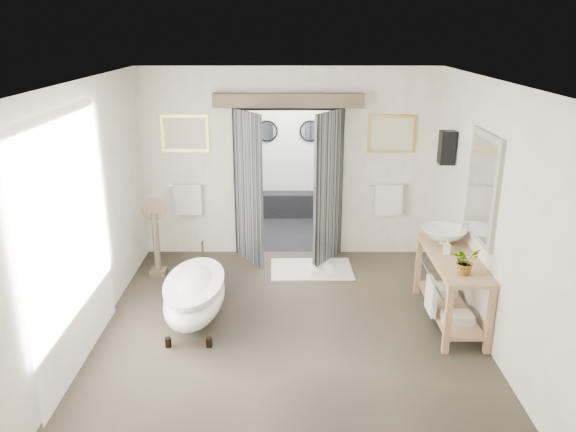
# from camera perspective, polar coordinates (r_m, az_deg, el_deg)

# --- Properties ---
(ground_plane) EXTENTS (5.00, 5.00, 0.00)m
(ground_plane) POSITION_cam_1_polar(r_m,az_deg,el_deg) (6.80, -0.01, -11.68)
(ground_plane) COLOR #4E4334
(room_shell) EXTENTS (4.52, 5.02, 2.91)m
(room_shell) POSITION_cam_1_polar(r_m,az_deg,el_deg) (5.96, -0.36, 3.32)
(room_shell) COLOR silver
(room_shell) RESTS_ON ground_plane
(shower_room) EXTENTS (2.22, 2.01, 2.51)m
(shower_room) POSITION_cam_1_polar(r_m,az_deg,el_deg) (10.18, 0.05, 4.28)
(shower_room) COLOR black
(shower_room) RESTS_ON ground_plane
(back_wall_dressing) EXTENTS (3.82, 0.74, 2.52)m
(back_wall_dressing) POSITION_cam_1_polar(r_m,az_deg,el_deg) (8.39, 0.03, 5.79)
(back_wall_dressing) COLOR black
(back_wall_dressing) RESTS_ON ground_plane
(clawfoot_tub) EXTENTS (0.71, 1.58, 0.77)m
(clawfoot_tub) POSITION_cam_1_polar(r_m,az_deg,el_deg) (6.91, -9.43, -7.87)
(clawfoot_tub) COLOR black
(clawfoot_tub) RESTS_ON ground_plane
(vanity) EXTENTS (0.57, 1.60, 0.85)m
(vanity) POSITION_cam_1_polar(r_m,az_deg,el_deg) (7.08, 16.09, -6.55)
(vanity) COLOR tan
(vanity) RESTS_ON ground_plane
(pedestal_mirror) EXTENTS (0.35, 0.23, 1.18)m
(pedestal_mirror) POSITION_cam_1_polar(r_m,az_deg,el_deg) (8.27, -13.24, -2.60)
(pedestal_mirror) COLOR brown
(pedestal_mirror) RESTS_ON ground_plane
(rug) EXTENTS (1.22, 0.83, 0.01)m
(rug) POSITION_cam_1_polar(r_m,az_deg,el_deg) (8.41, 2.39, -5.40)
(rug) COLOR silver
(rug) RESTS_ON ground_plane
(slippers) EXTENTS (0.41, 0.29, 0.05)m
(slippers) POSITION_cam_1_polar(r_m,az_deg,el_deg) (8.33, 3.40, -5.41)
(slippers) COLOR white
(slippers) RESTS_ON rug
(basin) EXTENTS (0.68, 0.68, 0.19)m
(basin) POSITION_cam_1_polar(r_m,az_deg,el_deg) (7.32, 15.58, -1.93)
(basin) COLOR white
(basin) RESTS_ON vanity
(plant) EXTENTS (0.35, 0.34, 0.31)m
(plant) POSITION_cam_1_polar(r_m,az_deg,el_deg) (6.46, 17.59, -4.36)
(plant) COLOR gray
(plant) RESTS_ON vanity
(soap_bottle_a) EXTENTS (0.09, 0.10, 0.18)m
(soap_bottle_a) POSITION_cam_1_polar(r_m,az_deg,el_deg) (6.98, 15.84, -3.03)
(soap_bottle_a) COLOR gray
(soap_bottle_a) RESTS_ON vanity
(soap_bottle_b) EXTENTS (0.15, 0.15, 0.16)m
(soap_bottle_b) POSITION_cam_1_polar(r_m,az_deg,el_deg) (7.53, 14.59, -1.38)
(soap_bottle_b) COLOR gray
(soap_bottle_b) RESTS_ON vanity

